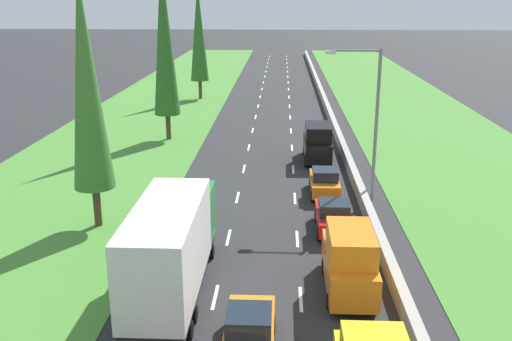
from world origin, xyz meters
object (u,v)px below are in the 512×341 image
Objects in this scene: red_hatchback_right_lane at (333,216)px; white_box_truck_left_lane at (172,246)px; orange_van_right_lane at (349,261)px; poplar_tree_fourth at (199,33)px; orange_hatchback_centre_lane at (249,331)px; poplar_tree_second at (86,83)px; orange_hatchback_right_lane at (324,182)px; poplar_tree_third at (164,37)px; black_van_right_lane at (317,143)px; street_light_mast at (371,114)px.

red_hatchback_right_lane is 0.41× the size of white_box_truck_left_lane.
red_hatchback_right_lane is at bearing 91.05° from orange_van_right_lane.
orange_hatchback_centre_lane is at bearing -80.16° from poplar_tree_fourth.
poplar_tree_second is 0.99× the size of poplar_tree_fourth.
poplar_tree_third reaches higher than orange_hatchback_right_lane.
black_van_right_lane is (-0.19, 19.48, 0.00)m from orange_van_right_lane.
orange_hatchback_centre_lane is at bearing -98.72° from black_van_right_lane.
white_box_truck_left_lane is at bearing -119.14° from orange_hatchback_right_lane.
orange_hatchback_centre_lane is at bearing -111.43° from street_light_mast.
poplar_tree_second is at bearing 127.25° from white_box_truck_left_lane.
poplar_tree_fourth is (-8.67, 50.00, 6.86)m from orange_hatchback_centre_lane.
poplar_tree_third reaches higher than orange_hatchback_centre_lane.
black_van_right_lane is (6.99, 20.08, -0.78)m from white_box_truck_left_lane.
red_hatchback_right_lane is 11.38m from orange_hatchback_centre_lane.
orange_van_right_lane reaches higher than orange_hatchback_centre_lane.
black_van_right_lane is at bearing 90.34° from red_hatchback_right_lane.
orange_van_right_lane is at bearing -88.95° from red_hatchback_right_lane.
red_hatchback_right_lane is at bearing -89.48° from orange_hatchback_right_lane.
red_hatchback_right_lane is 24.19m from poplar_tree_third.
poplar_tree_second reaches higher than red_hatchback_right_lane.
black_van_right_lane is at bearing 46.38° from poplar_tree_second.
poplar_tree_second is (-12.57, 6.49, 6.23)m from orange_van_right_lane.
black_van_right_lane is (-0.03, 7.49, 0.56)m from orange_hatchback_right_lane.
street_light_mast reaches higher than orange_hatchback_right_lane.
orange_hatchback_centre_lane is at bearing -74.00° from poplar_tree_third.
black_van_right_lane is 0.33× the size of poplar_tree_third.
poplar_tree_third is at bearing 115.98° from orange_van_right_lane.
street_light_mast is at bearing -44.22° from poplar_tree_third.
poplar_tree_fourth reaches higher than black_van_right_lane.
poplar_tree_fourth is at bearing 113.36° from street_light_mast.
orange_hatchback_right_lane is 0.29× the size of poplar_tree_fourth.
orange_van_right_lane is 12.00m from orange_hatchback_right_lane.
black_van_right_lane is 29.53m from poplar_tree_fourth.
black_van_right_lane is at bearing -26.54° from poplar_tree_third.
poplar_tree_second reaches higher than orange_van_right_lane.
poplar_tree_third is (-12.31, 13.63, 7.69)m from orange_hatchback_right_lane.
white_box_truck_left_lane is at bearing -135.68° from red_hatchback_right_lane.
orange_van_right_lane and black_van_right_lane have the same top height.
street_light_mast is at bearing 78.46° from orange_van_right_lane.
poplar_tree_fourth reaches higher than street_light_mast.
poplar_tree_fourth is at bearing 115.32° from black_van_right_lane.
poplar_tree_third is at bearing -89.85° from poplar_tree_fourth.
white_box_truck_left_lane is at bearing -78.58° from poplar_tree_third.
street_light_mast is (14.78, -14.38, -3.29)m from poplar_tree_third.
street_light_mast is at bearing 51.31° from white_box_truck_left_lane.
poplar_tree_third is (-5.30, 26.21, 6.34)m from white_box_truck_left_lane.
poplar_tree_second is at bearing -156.10° from orange_hatchback_right_lane.
poplar_tree_second is at bearing -90.27° from poplar_tree_third.
poplar_tree_third is 20.88m from street_light_mast.
white_box_truck_left_lane is 21.27m from black_van_right_lane.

